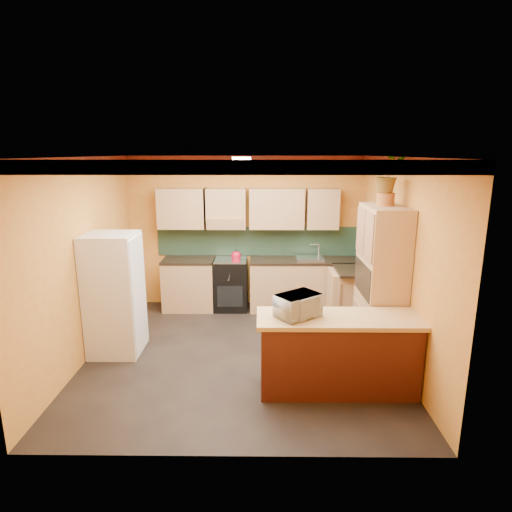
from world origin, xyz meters
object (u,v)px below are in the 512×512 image
Objects in this scene: base_cabinets_back at (266,285)px; microwave at (298,305)px; breakfast_bar at (338,356)px; stove at (231,284)px; fridge at (114,294)px; pantry at (380,286)px.

base_cabinets_back is 7.56× the size of microwave.
breakfast_bar is at bearing -37.66° from microwave.
base_cabinets_back is 2.03× the size of breakfast_bar.
base_cabinets_back is at bearing 59.19° from microwave.
stove is at bearing 117.70° from breakfast_bar.
microwave is at bearing -22.02° from fridge.
breakfast_bar is (2.93, -0.99, -0.41)m from fridge.
microwave is at bearing -70.79° from stove.
base_cabinets_back is 2.83m from microwave.
fridge reaches higher than stove.
fridge is 0.94× the size of breakfast_bar.
stove is 0.51× the size of breakfast_bar.
pantry is at bearing -42.67° from stove.
stove is 3.09m from breakfast_bar.
microwave is at bearing -83.15° from base_cabinets_back.
stove is 1.89× the size of microwave.
base_cabinets_back is 4.01× the size of stove.
base_cabinets_back is at bearing 0.00° from stove.
pantry is 1.21m from breakfast_bar.
fridge is at bearing -140.42° from base_cabinets_back.
stove is 2.96m from microwave.
breakfast_bar is at bearing -62.30° from stove.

